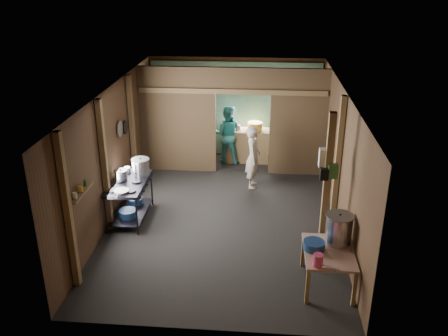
# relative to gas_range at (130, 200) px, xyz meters

# --- Properties ---
(floor) EXTENTS (4.50, 7.00, 0.00)m
(floor) POSITION_rel_gas_range_xyz_m (1.88, 0.39, -0.41)
(floor) COLOR black
(floor) RESTS_ON ground
(ceiling) EXTENTS (4.50, 7.00, 0.00)m
(ceiling) POSITION_rel_gas_range_xyz_m (1.88, 0.39, 2.19)
(ceiling) COLOR #2B2926
(ceiling) RESTS_ON ground
(wall_back) EXTENTS (4.50, 0.00, 2.60)m
(wall_back) POSITION_rel_gas_range_xyz_m (1.88, 3.89, 0.89)
(wall_back) COLOR #4C3B23
(wall_back) RESTS_ON ground
(wall_front) EXTENTS (4.50, 0.00, 2.60)m
(wall_front) POSITION_rel_gas_range_xyz_m (1.88, -3.11, 0.89)
(wall_front) COLOR #4C3B23
(wall_front) RESTS_ON ground
(wall_left) EXTENTS (0.00, 7.00, 2.60)m
(wall_left) POSITION_rel_gas_range_xyz_m (-0.37, 0.39, 0.89)
(wall_left) COLOR #4C3B23
(wall_left) RESTS_ON ground
(wall_right) EXTENTS (0.00, 7.00, 2.60)m
(wall_right) POSITION_rel_gas_range_xyz_m (4.13, 0.39, 0.89)
(wall_right) COLOR #4C3B23
(wall_right) RESTS_ON ground
(partition_left) EXTENTS (1.85, 0.10, 2.60)m
(partition_left) POSITION_rel_gas_range_xyz_m (0.55, 2.59, 0.89)
(partition_left) COLOR #4C3B24
(partition_left) RESTS_ON floor
(partition_right) EXTENTS (1.35, 0.10, 2.60)m
(partition_right) POSITION_rel_gas_range_xyz_m (3.46, 2.59, 0.89)
(partition_right) COLOR #4C3B24
(partition_right) RESTS_ON floor
(partition_header) EXTENTS (1.30, 0.10, 0.60)m
(partition_header) POSITION_rel_gas_range_xyz_m (2.13, 2.59, 1.89)
(partition_header) COLOR #4C3B24
(partition_header) RESTS_ON wall_back
(turquoise_panel) EXTENTS (4.40, 0.06, 2.50)m
(turquoise_panel) POSITION_rel_gas_range_xyz_m (1.88, 3.83, 0.84)
(turquoise_panel) COLOR #65A298
(turquoise_panel) RESTS_ON wall_back
(back_counter) EXTENTS (1.20, 0.50, 0.85)m
(back_counter) POSITION_rel_gas_range_xyz_m (2.18, 3.34, 0.02)
(back_counter) COLOR brown
(back_counter) RESTS_ON floor
(wall_clock) EXTENTS (0.20, 0.03, 0.20)m
(wall_clock) POSITION_rel_gas_range_xyz_m (2.13, 3.79, 1.49)
(wall_clock) COLOR silver
(wall_clock) RESTS_ON wall_back
(post_left_a) EXTENTS (0.10, 0.12, 2.60)m
(post_left_a) POSITION_rel_gas_range_xyz_m (-0.30, -2.21, 0.89)
(post_left_a) COLOR brown
(post_left_a) RESTS_ON floor
(post_left_b) EXTENTS (0.10, 0.12, 2.60)m
(post_left_b) POSITION_rel_gas_range_xyz_m (-0.30, -0.41, 0.89)
(post_left_b) COLOR brown
(post_left_b) RESTS_ON floor
(post_left_c) EXTENTS (0.10, 0.12, 2.60)m
(post_left_c) POSITION_rel_gas_range_xyz_m (-0.30, 1.59, 0.89)
(post_left_c) COLOR brown
(post_left_c) RESTS_ON floor
(post_right) EXTENTS (0.10, 0.12, 2.60)m
(post_right) POSITION_rel_gas_range_xyz_m (4.06, 0.19, 0.89)
(post_right) COLOR brown
(post_right) RESTS_ON floor
(post_free) EXTENTS (0.12, 0.12, 2.60)m
(post_free) POSITION_rel_gas_range_xyz_m (3.73, -0.91, 0.89)
(post_free) COLOR brown
(post_free) RESTS_ON floor
(cross_beam) EXTENTS (4.40, 0.12, 0.12)m
(cross_beam) POSITION_rel_gas_range_xyz_m (1.88, 2.54, 1.64)
(cross_beam) COLOR brown
(cross_beam) RESTS_ON wall_left
(pan_lid_big) EXTENTS (0.03, 0.34, 0.34)m
(pan_lid_big) POSITION_rel_gas_range_xyz_m (-0.33, 0.79, 1.24)
(pan_lid_big) COLOR slate
(pan_lid_big) RESTS_ON wall_left
(pan_lid_small) EXTENTS (0.03, 0.30, 0.30)m
(pan_lid_small) POSITION_rel_gas_range_xyz_m (-0.33, 1.19, 1.14)
(pan_lid_small) COLOR black
(pan_lid_small) RESTS_ON wall_left
(wall_shelf) EXTENTS (0.14, 0.80, 0.03)m
(wall_shelf) POSITION_rel_gas_range_xyz_m (-0.27, -1.71, 0.99)
(wall_shelf) COLOR brown
(wall_shelf) RESTS_ON wall_left
(jar_white) EXTENTS (0.07, 0.07, 0.10)m
(jar_white) POSITION_rel_gas_range_xyz_m (-0.27, -1.96, 1.06)
(jar_white) COLOR silver
(jar_white) RESTS_ON wall_shelf
(jar_yellow) EXTENTS (0.08, 0.08, 0.10)m
(jar_yellow) POSITION_rel_gas_range_xyz_m (-0.27, -1.71, 1.06)
(jar_yellow) COLOR gold
(jar_yellow) RESTS_ON wall_shelf
(jar_green) EXTENTS (0.06, 0.06, 0.10)m
(jar_green) POSITION_rel_gas_range_xyz_m (-0.27, -1.49, 1.06)
(jar_green) COLOR #326C30
(jar_green) RESTS_ON wall_shelf
(bag_white) EXTENTS (0.22, 0.15, 0.32)m
(bag_white) POSITION_rel_gas_range_xyz_m (3.68, -0.83, 1.37)
(bag_white) COLOR silver
(bag_white) RESTS_ON post_free
(bag_green) EXTENTS (0.16, 0.12, 0.24)m
(bag_green) POSITION_rel_gas_range_xyz_m (3.80, -0.97, 1.19)
(bag_green) COLOR #326C30
(bag_green) RESTS_ON post_free
(bag_black) EXTENTS (0.14, 0.10, 0.20)m
(bag_black) POSITION_rel_gas_range_xyz_m (3.66, -0.99, 1.14)
(bag_black) COLOR black
(bag_black) RESTS_ON post_free
(gas_range) EXTENTS (0.71, 1.38, 0.82)m
(gas_range) POSITION_rel_gas_range_xyz_m (0.00, 0.00, 0.00)
(gas_range) COLOR black
(gas_range) RESTS_ON floor
(prep_table) EXTENTS (0.77, 1.06, 0.63)m
(prep_table) POSITION_rel_gas_range_xyz_m (3.71, -1.90, -0.09)
(prep_table) COLOR tan
(prep_table) RESTS_ON floor
(stove_pot_large) EXTENTS (0.46, 0.46, 0.37)m
(stove_pot_large) POSITION_rel_gas_range_xyz_m (0.17, 0.37, 0.57)
(stove_pot_large) COLOR #B3B3B9
(stove_pot_large) RESTS_ON gas_range
(stove_pot_med) EXTENTS (0.29, 0.29, 0.22)m
(stove_pot_med) POSITION_rel_gas_range_xyz_m (-0.17, 0.10, 0.50)
(stove_pot_med) COLOR #B3B3B9
(stove_pot_med) RESTS_ON gas_range
(stove_saucepan) EXTENTS (0.20, 0.20, 0.09)m
(stove_saucepan) POSITION_rel_gas_range_xyz_m (-0.17, 0.50, 0.45)
(stove_saucepan) COLOR #B3B3B9
(stove_saucepan) RESTS_ON gas_range
(frying_pan) EXTENTS (0.33, 0.53, 0.07)m
(frying_pan) POSITION_rel_gas_range_xyz_m (0.00, -0.48, 0.43)
(frying_pan) COLOR slate
(frying_pan) RESTS_ON gas_range
(blue_tub_front) EXTENTS (0.35, 0.35, 0.14)m
(blue_tub_front) POSITION_rel_gas_range_xyz_m (0.00, -0.22, -0.18)
(blue_tub_front) COLOR navy
(blue_tub_front) RESTS_ON gas_range
(blue_tub_back) EXTENTS (0.32, 0.32, 0.13)m
(blue_tub_back) POSITION_rel_gas_range_xyz_m (0.00, 0.36, -0.19)
(blue_tub_back) COLOR navy
(blue_tub_back) RESTS_ON gas_range
(stock_pot) EXTENTS (0.46, 0.46, 0.52)m
(stock_pot) POSITION_rel_gas_range_xyz_m (3.87, -1.62, 0.46)
(stock_pot) COLOR #B3B3B9
(stock_pot) RESTS_ON prep_table
(wash_basin) EXTENTS (0.42, 0.42, 0.13)m
(wash_basin) POSITION_rel_gas_range_xyz_m (3.48, -1.85, 0.29)
(wash_basin) COLOR navy
(wash_basin) RESTS_ON prep_table
(pink_bucket) EXTENTS (0.16, 0.16, 0.19)m
(pink_bucket) POSITION_rel_gas_range_xyz_m (3.49, -2.31, 0.32)
(pink_bucket) COLOR #C43C67
(pink_bucket) RESTS_ON prep_table
(knife) EXTENTS (0.30, 0.12, 0.01)m
(knife) POSITION_rel_gas_range_xyz_m (3.66, -2.38, 0.23)
(knife) COLOR #B3B3B9
(knife) RESTS_ON prep_table
(yellow_tub) EXTENTS (0.37, 0.37, 0.21)m
(yellow_tub) POSITION_rel_gas_range_xyz_m (2.42, 3.34, 0.55)
(yellow_tub) COLOR gold
(yellow_tub) RESTS_ON back_counter
(red_cup) EXTENTS (0.11, 0.11, 0.13)m
(red_cup) POSITION_rel_gas_range_xyz_m (1.98, 3.34, 0.51)
(red_cup) COLOR maroon
(red_cup) RESTS_ON back_counter
(cook) EXTENTS (0.38, 0.55, 1.45)m
(cook) POSITION_rel_gas_range_xyz_m (2.42, 1.76, 0.32)
(cook) COLOR beige
(cook) RESTS_ON floor
(worker_back) EXTENTS (0.80, 0.66, 1.52)m
(worker_back) POSITION_rel_gas_range_xyz_m (1.72, 3.21, 0.35)
(worker_back) COLOR teal
(worker_back) RESTS_ON floor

